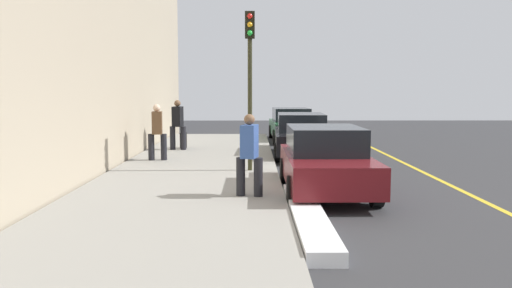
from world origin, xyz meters
The scene contains 12 objects.
ground_plane centered at (0.00, 0.00, 0.00)m, with size 56.00×56.00×0.00m, color #333335.
sidewalk centered at (0.00, -3.30, 0.07)m, with size 28.00×4.60×0.15m, color gray.
lane_stripe_centre centered at (0.00, 3.20, 0.00)m, with size 28.00×0.14×0.01m, color gold.
snow_bank_curb centered at (2.63, -0.70, 0.11)m, with size 4.90×0.56×0.22m, color white.
parked_car_green centered at (-12.05, 0.11, 0.76)m, with size 4.62×1.99×1.51m.
parked_car_black centered at (-6.41, 0.03, 0.76)m, with size 4.78×2.02×1.51m.
parked_car_maroon centered at (0.13, -0.04, 0.76)m, with size 4.26×1.90×1.51m.
pedestrian_black_coat centered at (-7.20, -4.44, 1.13)m, with size 0.53×0.60×1.83m.
pedestrian_blue_coat centered at (1.13, -1.75, 1.06)m, with size 0.51×0.55×1.70m.
pedestrian_brown_coat centered at (-4.37, -4.67, 1.09)m, with size 0.51×0.58×1.75m.
traffic_light_pole centered at (-2.31, -1.75, 3.04)m, with size 0.35×0.26×4.27m.
rolling_suitcase centered at (-7.73, -4.31, 0.45)m, with size 0.34×0.22×0.94m.
Camera 1 is at (11.58, -1.68, 2.34)m, focal length 35.88 mm.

